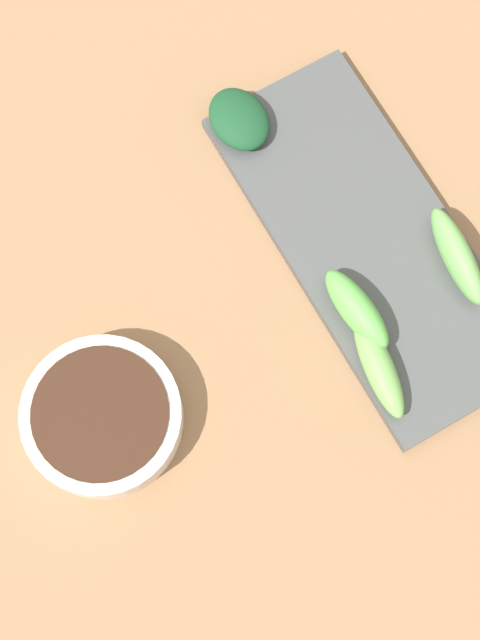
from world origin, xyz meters
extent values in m
cube|color=#966F4C|center=(0.00, 0.00, 0.01)|extent=(2.10, 2.10, 0.02)
cylinder|color=silver|center=(-0.16, -0.03, 0.04)|extent=(0.12, 0.12, 0.03)
cylinder|color=#3A2013|center=(-0.16, -0.03, 0.04)|extent=(0.10, 0.10, 0.02)
cube|color=#4B4D4D|center=(0.09, -0.01, 0.03)|extent=(0.13, 0.31, 0.01)
ellipsoid|color=#62BA50|center=(0.05, -0.06, 0.05)|extent=(0.03, 0.08, 0.03)
ellipsoid|color=#194A29|center=(0.05, 0.12, 0.04)|extent=(0.05, 0.06, 0.02)
ellipsoid|color=#70B259|center=(0.14, -0.06, 0.05)|extent=(0.03, 0.09, 0.03)
ellipsoid|color=#70AC54|center=(0.04, -0.11, 0.04)|extent=(0.04, 0.09, 0.02)
camera|label=1|loc=(-0.12, -0.19, 0.76)|focal=54.79mm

